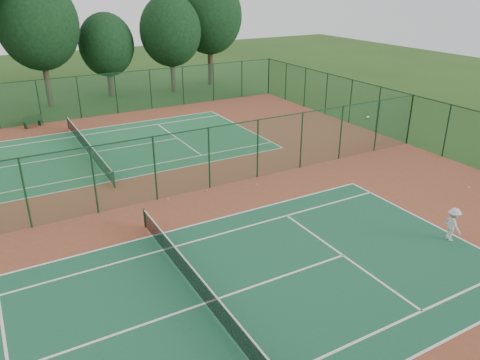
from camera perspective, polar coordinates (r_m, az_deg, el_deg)
name	(u,v)px	position (r m, az deg, el deg)	size (l,w,h in m)	color
ground	(129,206)	(24.58, -13.40, -3.09)	(120.00, 120.00, 0.00)	#254916
red_pad	(129,206)	(24.57, -13.40, -3.08)	(40.00, 36.00, 0.01)	brown
court_near	(205,303)	(17.29, -4.30, -14.77)	(23.77, 10.97, 0.01)	#1B5739
court_far	(88,153)	(32.72, -18.04, 3.13)	(23.77, 10.97, 0.01)	#226C3E
fence_north	(59,99)	(40.81, -21.17, 9.14)	(40.00, 0.09, 3.50)	#194C30
fence_east	(410,119)	(34.54, 19.99, 6.96)	(0.09, 36.00, 3.50)	#1A4E33
fence_divider	(126,174)	(23.87, -13.78, 0.70)	(40.00, 0.09, 3.50)	#174625
tennis_net_near	(204,291)	(16.97, -4.36, -13.36)	(0.10, 12.90, 0.97)	#133619
tennis_net_far	(87,146)	(32.55, -18.15, 4.00)	(0.10, 12.90, 0.97)	#163E20
player_near	(453,224)	(22.55, 24.49, -4.93)	(1.00, 0.57, 1.54)	silver
bench	(33,121)	(40.09, -23.96, 6.57)	(1.53, 0.97, 0.91)	black
stray_ball_a	(257,184)	(26.32, 2.09, -0.50)	(0.08, 0.08, 0.08)	#C1D932
stray_ball_b	(207,190)	(25.57, -4.05, -1.28)	(0.07, 0.07, 0.07)	#AEC12C
stray_ball_c	(168,199)	(24.81, -8.77, -2.33)	(0.07, 0.07, 0.07)	#C0E435
evergreen_row	(56,104)	(47.30, -21.57, 8.65)	(39.00, 5.00, 12.00)	black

